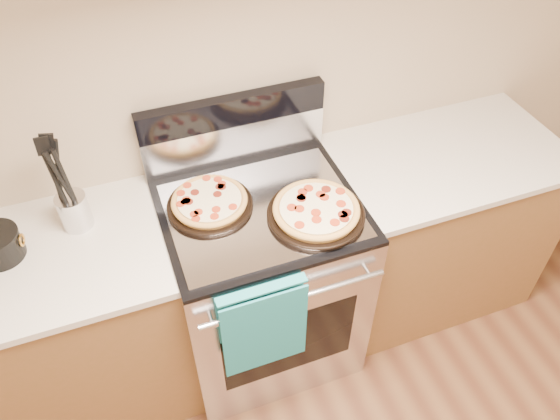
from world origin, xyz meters
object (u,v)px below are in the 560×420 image
object	(u,v)px
range_body	(262,282)
pepperoni_pizza_front	(316,211)
pepperoni_pizza_back	(210,202)
utensil_crock	(74,211)

from	to	relation	value
range_body	pepperoni_pizza_front	xyz separation A→B (m)	(0.18, -0.13, 0.50)
pepperoni_pizza_back	pepperoni_pizza_front	xyz separation A→B (m)	(0.36, -0.19, 0.00)
pepperoni_pizza_back	range_body	bearing A→B (deg)	-17.57
range_body	utensil_crock	bearing A→B (deg)	167.11
range_body	pepperoni_pizza_back	bearing A→B (deg)	162.43
range_body	utensil_crock	world-z (taller)	utensil_crock
range_body	utensil_crock	distance (m)	0.86
range_body	pepperoni_pizza_front	distance (m)	0.55
range_body	pepperoni_pizza_back	world-z (taller)	pepperoni_pizza_back
pepperoni_pizza_back	pepperoni_pizza_front	bearing A→B (deg)	-27.45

